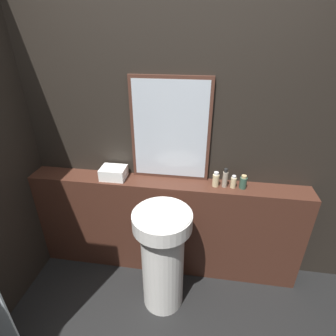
{
  "coord_description": "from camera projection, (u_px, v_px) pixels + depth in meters",
  "views": [
    {
      "loc": [
        0.3,
        -0.52,
        2.03
      ],
      "look_at": [
        0.04,
        1.19,
        1.12
      ],
      "focal_mm": 28.0,
      "sensor_mm": 36.0,
      "label": 1
    }
  ],
  "objects": [
    {
      "name": "vanity_counter",
      "position": [
        166.0,
        226.0,
        2.36
      ],
      "size": [
        2.33,
        0.22,
        0.93
      ],
      "color": "#422319",
      "rests_on": "ground_plane"
    },
    {
      "name": "towel_stack",
      "position": [
        114.0,
        173.0,
        2.18
      ],
      "size": [
        0.21,
        0.16,
        0.1
      ],
      "color": "white",
      "rests_on": "vanity_counter"
    },
    {
      "name": "body_wash_bottle",
      "position": [
        243.0,
        182.0,
        2.04
      ],
      "size": [
        0.06,
        0.06,
        0.11
      ],
      "color": "#2D4C3D",
      "rests_on": "vanity_counter"
    },
    {
      "name": "wall_back",
      "position": [
        168.0,
        140.0,
        2.12
      ],
      "size": [
        8.0,
        0.06,
        2.5
      ],
      "color": "black",
      "rests_on": "ground_plane"
    },
    {
      "name": "lotion_bottle",
      "position": [
        233.0,
        182.0,
        2.05
      ],
      "size": [
        0.04,
        0.04,
        0.1
      ],
      "color": "#C6B284",
      "rests_on": "vanity_counter"
    },
    {
      "name": "pedestal_sink",
      "position": [
        163.0,
        256.0,
        2.01
      ],
      "size": [
        0.43,
        0.43,
        0.91
      ],
      "color": "silver",
      "rests_on": "ground_plane"
    },
    {
      "name": "mirror",
      "position": [
        170.0,
        131.0,
        2.03
      ],
      "size": [
        0.62,
        0.03,
        0.82
      ],
      "color": "#47281E",
      "rests_on": "vanity_counter"
    },
    {
      "name": "conditioner_bottle",
      "position": [
        225.0,
        179.0,
        2.05
      ],
      "size": [
        0.04,
        0.04,
        0.16
      ],
      "color": "gray",
      "rests_on": "vanity_counter"
    },
    {
      "name": "shampoo_bottle",
      "position": [
        216.0,
        180.0,
        2.06
      ],
      "size": [
        0.05,
        0.05,
        0.12
      ],
      "color": "#C6B284",
      "rests_on": "vanity_counter"
    }
  ]
}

